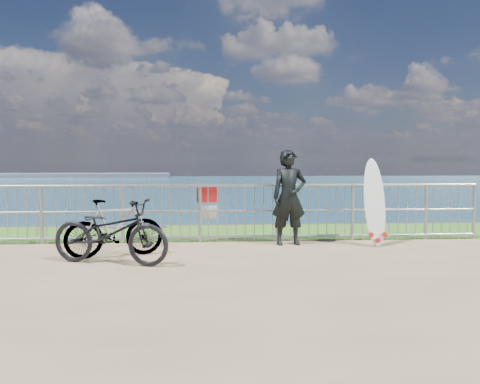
{
  "coord_description": "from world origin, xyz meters",
  "views": [
    {
      "loc": [
        -0.35,
        -7.42,
        1.6
      ],
      "look_at": [
        0.24,
        1.2,
        1.0
      ],
      "focal_mm": 35.0,
      "sensor_mm": 36.0,
      "label": 1
    }
  ],
  "objects": [
    {
      "name": "bicycle_far",
      "position": [
        -1.89,
        0.31,
        0.48
      ],
      "size": [
        1.65,
        0.91,
        0.96
      ],
      "primitive_type": "imported",
      "rotation": [
        0.0,
        0.0,
        1.88
      ],
      "color": "black",
      "rests_on": "ground"
    },
    {
      "name": "seascape",
      "position": [
        -43.75,
        147.49,
        -4.03
      ],
      "size": [
        260.0,
        260.0,
        5.0
      ],
      "color": "brown",
      "rests_on": "ground"
    },
    {
      "name": "grass_strip",
      "position": [
        0.0,
        2.7,
        0.01
      ],
      "size": [
        120.0,
        120.0,
        0.0
      ],
      "primitive_type": "plane",
      "color": "#336F1E",
      "rests_on": "ground"
    },
    {
      "name": "bicycle_near",
      "position": [
        -1.85,
        -0.22,
        0.5
      ],
      "size": [
        2.01,
        1.2,
        1.0
      ],
      "primitive_type": "imported",
      "rotation": [
        0.0,
        0.0,
        1.27
      ],
      "color": "black",
      "rests_on": "ground"
    },
    {
      "name": "bike_rack",
      "position": [
        -2.06,
        1.16,
        0.33
      ],
      "size": [
        1.92,
        0.05,
        0.4
      ],
      "color": "#93969B",
      "rests_on": "ground"
    },
    {
      "name": "railing",
      "position": [
        0.01,
        1.6,
        0.58
      ],
      "size": [
        10.06,
        0.1,
        1.13
      ],
      "color": "#93969B",
      "rests_on": "ground"
    },
    {
      "name": "surfboard",
      "position": [
        2.74,
        1.02,
        0.75
      ],
      "size": [
        0.48,
        0.44,
        1.64
      ],
      "color": "white",
      "rests_on": "ground"
    },
    {
      "name": "surfer",
      "position": [
        1.17,
        1.22,
        0.89
      ],
      "size": [
        0.69,
        0.48,
        1.79
      ],
      "primitive_type": "imported",
      "rotation": [
        0.0,
        0.0,
        0.09
      ],
      "color": "black",
      "rests_on": "ground"
    }
  ]
}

